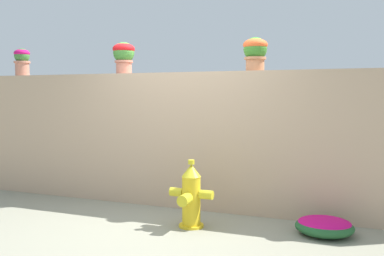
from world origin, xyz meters
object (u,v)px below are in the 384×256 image
at_px(potted_plant_1, 124,54).
at_px(potted_plant_0, 22,60).
at_px(fire_hydrant, 191,197).
at_px(flower_bush_left, 324,226).
at_px(potted_plant_2, 255,51).

bearing_deg(potted_plant_1, potted_plant_0, 177.90).
xyz_separation_m(potted_plant_1, fire_hydrant, (1.38, -0.86, -1.76)).
xyz_separation_m(potted_plant_0, flower_bush_left, (4.76, -0.66, -2.00)).
bearing_deg(potted_plant_0, fire_hydrant, -15.80).
bearing_deg(potted_plant_1, flower_bush_left, -11.71).
bearing_deg(flower_bush_left, potted_plant_0, 172.11).
bearing_deg(potted_plant_2, fire_hydrant, -120.52).
height_order(potted_plant_0, potted_plant_1, potted_plant_1).
height_order(potted_plant_1, flower_bush_left, potted_plant_1).
relative_size(potted_plant_0, potted_plant_1, 0.98).
distance_m(potted_plant_1, flower_bush_left, 3.53).
bearing_deg(potted_plant_2, flower_bush_left, -33.49).
distance_m(potted_plant_1, potted_plant_2, 1.90).
height_order(potted_plant_1, potted_plant_2, potted_plant_1).
distance_m(potted_plant_0, fire_hydrant, 3.84).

